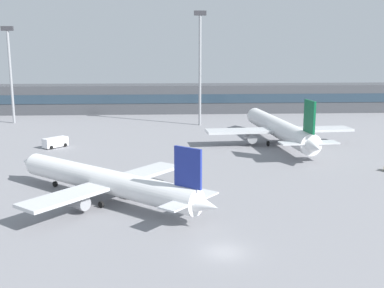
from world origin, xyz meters
TOP-DOWN VIEW (x-y plane):
  - ground_plane at (0.00, 40.00)m, footprint 400.00×400.00m
  - terminal_building at (0.00, 108.06)m, footprint 156.44×12.13m
  - airplane_near at (-14.26, 17.08)m, footprint 29.97×26.49m
  - airplane_mid at (18.31, 54.55)m, footprint 31.89×45.63m
  - service_van_white at (-28.96, 52.82)m, footprint 4.99×5.19m
  - floodlight_tower_west at (-48.20, 86.84)m, footprint 3.20×0.80m
  - floodlight_tower_east at (3.28, 80.68)m, footprint 3.20×0.80m

SIDE VIEW (x-z plane):
  - ground_plane at x=0.00m, z-range 0.00..0.00m
  - service_van_white at x=-28.96m, z-range 0.07..2.15m
  - airplane_near at x=-14.26m, z-range -1.78..7.36m
  - airplane_mid at x=18.31m, z-range -2.20..9.07m
  - terminal_building at x=0.00m, z-range 0.00..9.00m
  - floodlight_tower_west at x=-48.20m, z-range 2.03..28.30m
  - floodlight_tower_east at x=3.28m, z-range 2.08..32.09m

